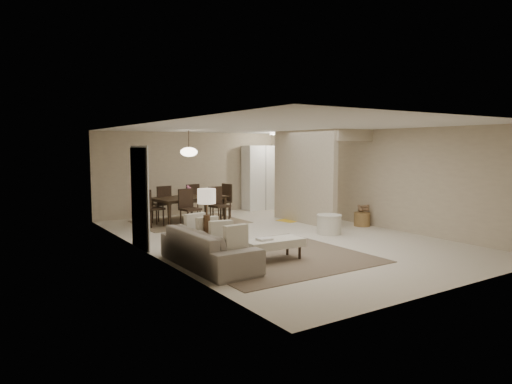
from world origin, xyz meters
TOP-DOWN VIEW (x-y plane):
  - floor at (0.00, 0.00)m, footprint 9.00×9.00m
  - ceiling at (0.00, 0.00)m, footprint 9.00×9.00m
  - back_wall at (0.00, 4.50)m, footprint 6.00×0.00m
  - left_wall at (-3.00, 0.00)m, footprint 0.00×9.00m
  - right_wall at (3.00, 0.00)m, footprint 0.00×9.00m
  - partition at (1.80, 1.25)m, footprint 0.15×2.50m
  - doorway at (-2.97, 0.60)m, footprint 0.04×0.90m
  - pantry_cabinet at (2.35, 4.15)m, footprint 1.20×0.55m
  - flush_light at (2.30, 3.20)m, footprint 0.44×0.44m
  - living_rug at (-1.11, -1.43)m, footprint 3.20×3.20m
  - sofa at (-2.45, -1.43)m, footprint 2.23×0.89m
  - ottoman_bench at (-1.31, -1.73)m, footprint 1.14×0.56m
  - side_table at (-2.40, -1.27)m, footprint 0.61×0.61m
  - table_lamp at (-2.40, -1.27)m, footprint 0.32×0.32m
  - round_pouf at (1.28, -0.37)m, footprint 0.59×0.59m
  - wicker_basket at (2.75, 0.00)m, footprint 0.45×0.45m
  - dining_rug at (-0.75, 3.03)m, footprint 2.80×2.10m
  - dining_table at (-0.75, 3.03)m, footprint 2.13×1.40m
  - dining_chairs at (-0.75, 3.03)m, footprint 2.68×2.10m
  - vase at (-0.75, 3.03)m, footprint 0.21×0.21m
  - yellow_mat at (1.89, 1.76)m, footprint 1.02×0.73m
  - pendant_light at (-0.75, 3.03)m, footprint 0.46×0.46m

SIDE VIEW (x-z plane):
  - floor at x=0.00m, z-range 0.00..0.00m
  - living_rug at x=-1.11m, z-range 0.00..0.01m
  - dining_rug at x=-0.75m, z-range 0.00..0.01m
  - yellow_mat at x=1.89m, z-range 0.00..0.01m
  - wicker_basket at x=2.75m, z-range 0.00..0.36m
  - round_pouf at x=1.28m, z-range 0.00..0.46m
  - side_table at x=-2.40m, z-range 0.00..0.57m
  - ottoman_bench at x=-1.31m, z-range 0.12..0.52m
  - sofa at x=-2.45m, z-range 0.00..0.65m
  - dining_table at x=-0.75m, z-range 0.00..0.70m
  - dining_chairs at x=-0.75m, z-range 0.00..0.99m
  - vase at x=-0.75m, z-range 0.70..0.87m
  - doorway at x=-2.97m, z-range 0.00..2.04m
  - pantry_cabinet at x=2.35m, z-range 0.00..2.10m
  - table_lamp at x=-2.40m, z-range 0.75..1.51m
  - back_wall at x=0.00m, z-range -1.75..4.25m
  - left_wall at x=-3.00m, z-range -3.25..5.75m
  - right_wall at x=3.00m, z-range -3.25..5.75m
  - partition at x=1.80m, z-range 0.00..2.50m
  - pendant_light at x=-0.75m, z-range 1.57..2.27m
  - flush_light at x=2.30m, z-range 2.44..2.48m
  - ceiling at x=0.00m, z-range 2.50..2.50m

